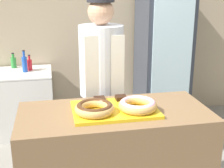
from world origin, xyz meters
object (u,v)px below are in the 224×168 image
(donut_chocolate_glaze, at_px, (95,108))
(brownie_back_left, at_px, (100,99))
(beverage_fridge, at_px, (163,56))
(bottle_red, at_px, (30,64))
(baker_person, at_px, (102,86))
(bottle_blue, at_px, (25,64))
(serving_tray, at_px, (115,110))
(brownie_back_right, at_px, (121,98))
(chest_freezer, at_px, (19,103))
(bottle_green, at_px, (14,62))
(donut_light_glaze, at_px, (138,105))

(donut_chocolate_glaze, distance_m, brownie_back_left, 0.24)
(beverage_fridge, xyz_separation_m, bottle_red, (-1.72, 0.08, -0.05))
(baker_person, height_order, bottle_blue, baker_person)
(serving_tray, bearing_deg, bottle_red, 111.27)
(baker_person, bearing_deg, brownie_back_right, -79.92)
(brownie_back_right, height_order, chest_freezer, brownie_back_right)
(chest_freezer, bearing_deg, donut_chocolate_glaze, -68.59)
(donut_chocolate_glaze, bearing_deg, bottle_green, 110.33)
(baker_person, relative_size, bottle_green, 8.97)
(baker_person, bearing_deg, bottle_green, 124.05)
(chest_freezer, distance_m, bottle_red, 0.50)
(donut_light_glaze, height_order, chest_freezer, donut_light_glaze)
(serving_tray, bearing_deg, baker_person, 89.47)
(bottle_blue, bearing_deg, beverage_fridge, -0.21)
(brownie_back_left, height_order, baker_person, baker_person)
(bottle_blue, bearing_deg, bottle_red, 51.38)
(baker_person, distance_m, bottle_blue, 1.36)
(bottle_green, bearing_deg, brownie_back_right, -61.10)
(serving_tray, relative_size, donut_light_glaze, 2.19)
(beverage_fridge, xyz_separation_m, bottle_green, (-1.93, 0.24, -0.05))
(serving_tray, distance_m, bottle_blue, 1.90)
(donut_chocolate_glaze, distance_m, chest_freezer, 2.03)
(bottle_red, bearing_deg, beverage_fridge, -2.51)
(brownie_back_right, relative_size, baker_person, 0.05)
(bottle_red, bearing_deg, donut_chocolate_glaze, -73.74)
(beverage_fridge, bearing_deg, bottle_blue, 179.79)
(donut_chocolate_glaze, xyz_separation_m, brownie_back_left, (0.07, 0.23, -0.02))
(donut_chocolate_glaze, relative_size, chest_freezer, 0.34)
(brownie_back_right, xyz_separation_m, baker_person, (-0.08, 0.45, -0.04))
(donut_chocolate_glaze, relative_size, beverage_fridge, 0.15)
(chest_freezer, distance_m, bottle_blue, 0.51)
(beverage_fridge, bearing_deg, donut_chocolate_glaze, -123.09)
(brownie_back_right, relative_size, bottle_red, 0.43)
(beverage_fridge, distance_m, bottle_blue, 1.77)
(baker_person, bearing_deg, bottle_red, 120.75)
(serving_tray, distance_m, beverage_fridge, 2.01)
(brownie_back_left, xyz_separation_m, brownie_back_right, (0.17, 0.00, 0.00))
(donut_light_glaze, height_order, bottle_green, donut_light_glaze)
(donut_light_glaze, distance_m, brownie_back_left, 0.34)
(brownie_back_right, distance_m, bottle_blue, 1.79)
(brownie_back_left, relative_size, bottle_blue, 0.31)
(donut_chocolate_glaze, relative_size, bottle_red, 1.45)
(bottle_red, relative_size, bottle_blue, 0.72)
(bottle_blue, bearing_deg, brownie_back_right, -61.79)
(donut_chocolate_glaze, xyz_separation_m, bottle_green, (-0.76, 2.04, -0.11))
(bottle_red, distance_m, bottle_blue, 0.09)
(donut_light_glaze, xyz_separation_m, bottle_red, (-0.86, 1.88, -0.11))
(serving_tray, distance_m, bottle_green, 2.18)
(chest_freezer, bearing_deg, brownie_back_left, -63.67)
(donut_light_glaze, distance_m, chest_freezer, 2.16)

